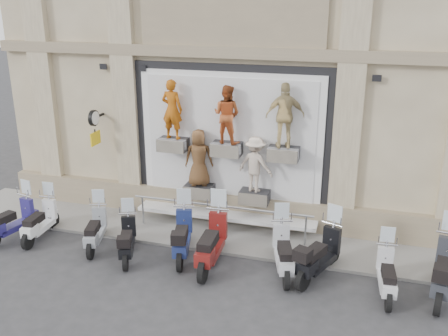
{
  "coord_description": "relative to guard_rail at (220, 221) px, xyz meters",
  "views": [
    {
      "loc": [
        3.59,
        -9.78,
        6.22
      ],
      "look_at": [
        0.13,
        1.9,
        2.02
      ],
      "focal_mm": 40.0,
      "sensor_mm": 36.0,
      "label": 1
    }
  ],
  "objects": [
    {
      "name": "guard_rail",
      "position": [
        0.0,
        0.0,
        0.0
      ],
      "size": [
        5.06,
        0.1,
        0.93
      ],
      "primitive_type": null,
      "color": "#9EA0A5",
      "rests_on": "ground"
    },
    {
      "name": "ground",
      "position": [
        0.0,
        -2.0,
        -0.47
      ],
      "size": [
        90.0,
        90.0,
        0.0
      ],
      "primitive_type": "plane",
      "color": "#313134",
      "rests_on": "ground"
    },
    {
      "name": "scooter_b",
      "position": [
        -4.63,
        -1.49,
        0.24
      ],
      "size": [
        0.64,
        1.77,
        1.41
      ],
      "primitive_type": null,
      "rotation": [
        0.0,
        0.0,
        0.08
      ],
      "color": "silver",
      "rests_on": "ground"
    },
    {
      "name": "scooter_c",
      "position": [
        -2.94,
        -1.51,
        0.23
      ],
      "size": [
        0.98,
        1.79,
        1.39
      ],
      "primitive_type": null,
      "rotation": [
        0.0,
        0.0,
        0.29
      ],
      "color": "gray",
      "rests_on": "ground"
    },
    {
      "name": "scooter_f",
      "position": [
        0.25,
        -1.57,
        0.4
      ],
      "size": [
        0.73,
        2.16,
        1.73
      ],
      "primitive_type": null,
      "rotation": [
        0.0,
        0.0,
        0.05
      ],
      "color": "#621310",
      "rests_on": "ground"
    },
    {
      "name": "scooter_h",
      "position": [
        2.8,
        -1.36,
        0.34
      ],
      "size": [
        1.28,
        2.06,
        1.61
      ],
      "primitive_type": null,
      "rotation": [
        0.0,
        0.0,
        -0.38
      ],
      "color": "black",
      "rests_on": "ground"
    },
    {
      "name": "scooter_j",
      "position": [
        5.46,
        -1.37,
        0.4
      ],
      "size": [
        1.01,
        2.21,
        1.73
      ],
      "primitive_type": null,
      "rotation": [
        0.0,
        0.0,
        -0.19
      ],
      "color": "#2A2C33",
      "rests_on": "ground"
    },
    {
      "name": "building",
      "position": [
        0.0,
        5.0,
        5.54
      ],
      "size": [
        14.0,
        8.6,
        12.0
      ],
      "primitive_type": null,
      "color": "beige",
      "rests_on": "ground"
    },
    {
      "name": "shop_vitrine",
      "position": [
        0.08,
        0.76,
        1.91
      ],
      "size": [
        5.6,
        0.83,
        4.3
      ],
      "color": "black",
      "rests_on": "ground"
    },
    {
      "name": "scooter_a",
      "position": [
        -5.33,
        -1.73,
        0.28
      ],
      "size": [
        0.89,
        1.91,
        1.5
      ],
      "primitive_type": null,
      "rotation": [
        0.0,
        0.0,
        -0.2
      ],
      "color": "navy",
      "rests_on": "ground"
    },
    {
      "name": "clock_sign_bracket",
      "position": [
        -3.9,
        0.47,
        2.34
      ],
      "size": [
        0.1,
        0.8,
        1.02
      ],
      "color": "black",
      "rests_on": "ground"
    },
    {
      "name": "scooter_g",
      "position": [
        1.97,
        -1.41,
        0.3
      ],
      "size": [
        1.06,
        1.97,
        1.54
      ],
      "primitive_type": null,
      "rotation": [
        0.0,
        0.0,
        0.29
      ],
      "color": "#BBBCC3",
      "rests_on": "ground"
    },
    {
      "name": "scooter_i",
      "position": [
        4.29,
        -1.67,
        0.22
      ],
      "size": [
        0.63,
        1.73,
        1.38
      ],
      "primitive_type": null,
      "rotation": [
        0.0,
        0.0,
        0.08
      ],
      "color": "silver",
      "rests_on": "ground"
    },
    {
      "name": "scooter_e",
      "position": [
        -0.59,
        -1.34,
        0.33
      ],
      "size": [
        1.07,
        2.03,
        1.58
      ],
      "primitive_type": null,
      "rotation": [
        0.0,
        0.0,
        0.27
      ],
      "color": "navy",
      "rests_on": "ground"
    },
    {
      "name": "scooter_d",
      "position": [
        -1.89,
        -1.78,
        0.23
      ],
      "size": [
        1.09,
        1.76,
        1.38
      ],
      "primitive_type": null,
      "rotation": [
        0.0,
        0.0,
        0.38
      ],
      "color": "black",
      "rests_on": "ground"
    },
    {
      "name": "sidewalk",
      "position": [
        0.0,
        0.1,
        -0.43
      ],
      "size": [
        16.0,
        2.2,
        0.08
      ],
      "primitive_type": "cube",
      "color": "gray",
      "rests_on": "ground"
    }
  ]
}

